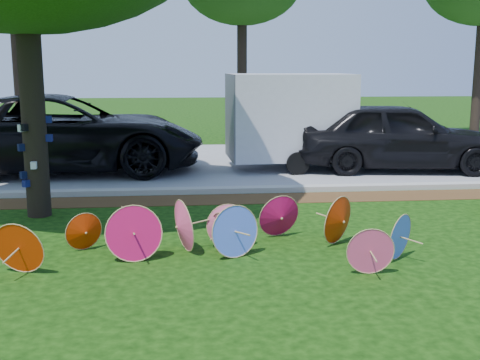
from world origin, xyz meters
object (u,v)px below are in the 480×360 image
(cargo_trailer, at_px, (290,116))
(parasol_pile, at_px, (220,230))
(black_van, at_px, (63,133))
(dark_pickup, at_px, (398,136))

(cargo_trailer, bearing_deg, parasol_pile, -109.83)
(parasol_pile, relative_size, black_van, 0.82)
(cargo_trailer, bearing_deg, black_van, 177.74)
(dark_pickup, distance_m, cargo_trailer, 2.95)
(parasol_pile, distance_m, dark_pickup, 8.65)
(dark_pickup, bearing_deg, parasol_pile, 150.36)
(parasol_pile, xyz_separation_m, cargo_trailer, (2.37, 7.46, 1.06))
(parasol_pile, bearing_deg, cargo_trailer, 72.36)
(parasol_pile, height_order, cargo_trailer, cargo_trailer)
(parasol_pile, height_order, black_van, black_van)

